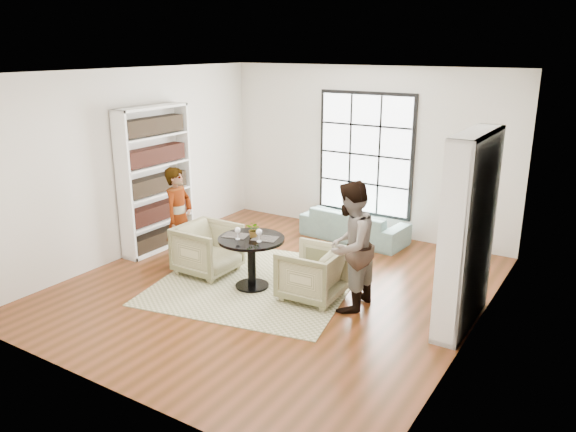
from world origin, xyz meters
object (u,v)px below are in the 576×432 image
Objects in this scene: pedestal_table at (251,252)px; flower_centerpiece at (254,229)px; armchair_left at (208,249)px; wine_glass_left at (238,231)px; sofa at (354,225)px; wine_glass_right at (259,232)px; armchair_right at (312,273)px; person_left at (179,218)px; person_right at (350,247)px.

flower_centerpiece reaches higher than pedestal_table.
pedestal_table is 0.89m from armchair_left.
wine_glass_left is 0.24m from flower_centerpiece.
wine_glass_left is (-0.46, -2.80, 0.60)m from sofa.
sofa is 2.25× the size of armchair_left.
sofa is at bearing 86.78° from wine_glass_right.
pedestal_table is 5.06× the size of wine_glass_right.
armchair_left is at bearing 69.89° from sofa.
armchair_right is 3.50× the size of flower_centerpiece.
wine_glass_left is (0.75, -0.23, 0.49)m from armchair_left.
flower_centerpiece is (1.44, -0.04, 0.07)m from person_left.
wine_glass_right reaches higher than armchair_right.
pedestal_table is 4.08× the size of flower_centerpiece.
wine_glass_right is (1.61, -0.16, 0.09)m from person_left.
armchair_left is 0.93m from wine_glass_left.
flower_centerpiece reaches higher than armchair_left.
person_left reaches higher than flower_centerpiece.
person_left is 0.92× the size of person_right.
armchair_left is at bearing 162.76° from wine_glass_left.
wine_glass_left is (-0.12, -0.15, 0.33)m from pedestal_table.
flower_centerpiece is at bearing 54.13° from wine_glass_left.
sofa is at bearing -25.03° from armchair_left.
person_right is 1.28m from wine_glass_right.
wine_glass_left is at bearing -76.91° from armchair_right.
person_right is 7.45× the size of flower_centerpiece.
pedestal_table is 1.49m from person_right.
flower_centerpiece reaches higher than wine_glass_left.
person_left is at bearing -91.24° from armchair_right.
wine_glass_right is 0.21m from flower_centerpiece.
person_right reaches higher than pedestal_table.
sofa is 2.84m from armchair_left.
person_left is 6.86× the size of flower_centerpiece.
sofa is 3.15m from person_left.
flower_centerpiece is (0.02, 0.05, 0.32)m from pedestal_table.
sofa is at bearing 80.60° from wine_glass_left.
pedestal_table reaches higher than armchair_right.
person_left reaches higher than armchair_left.
armchair_left is at bearing 177.56° from flower_centerpiece.
person_right is 9.24× the size of wine_glass_right.
armchair_right is 0.91m from wine_glass_right.
sofa is at bearing -156.72° from person_right.
flower_centerpiece is at bearing 72.16° from pedestal_table.
pedestal_table is 0.55× the size of person_right.
person_right is at bearing 3.73° from flower_centerpiece.
flower_centerpiece reaches higher than wine_glass_right.
armchair_right is at bearing 6.04° from flower_centerpiece.
armchair_left is 0.53× the size of person_left.
armchair_left is 1.04× the size of armchair_right.
armchair_left is 3.65× the size of flower_centerpiece.
wine_glass_right reaches higher than sofa.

